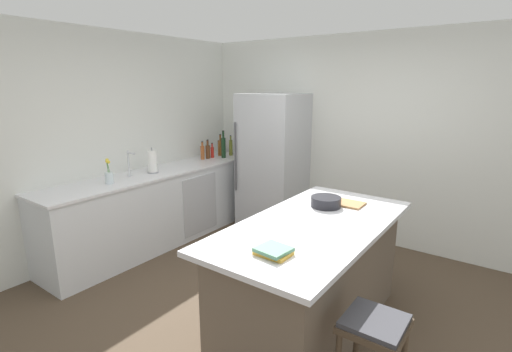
{
  "coord_description": "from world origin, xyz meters",
  "views": [
    {
      "loc": [
        1.56,
        -2.37,
        1.99
      ],
      "look_at": [
        -0.78,
        0.86,
        1.0
      ],
      "focal_mm": 26.14,
      "sensor_mm": 36.0,
      "label": 1
    }
  ],
  "objects_px": {
    "kitchen_island": "(312,275)",
    "bar_stool": "(373,336)",
    "olive_oil_bottle": "(231,147)",
    "wine_bottle": "(223,147)",
    "mixing_bowl": "(326,202)",
    "sink_faucet": "(129,163)",
    "cookbook_stack": "(273,251)",
    "syrup_bottle": "(208,151)",
    "vinegar_bottle": "(203,152)",
    "cutting_board": "(347,203)",
    "soda_bottle": "(235,146)",
    "refrigerator": "(273,162)",
    "whiskey_bottle": "(220,147)",
    "flower_vase": "(109,176)",
    "hot_sauce_bottle": "(212,152)",
    "paper_towel_roll": "(152,162)"
  },
  "relations": [
    {
      "from": "whiskey_bottle",
      "to": "olive_oil_bottle",
      "type": "bearing_deg",
      "value": 39.1
    },
    {
      "from": "vinegar_bottle",
      "to": "mixing_bowl",
      "type": "xyz_separation_m",
      "value": [
        2.36,
        -0.89,
        -0.07
      ]
    },
    {
      "from": "paper_towel_roll",
      "to": "vinegar_bottle",
      "type": "distance_m",
      "value": 0.96
    },
    {
      "from": "soda_bottle",
      "to": "hot_sauce_bottle",
      "type": "bearing_deg",
      "value": -109.3
    },
    {
      "from": "bar_stool",
      "to": "flower_vase",
      "type": "height_order",
      "value": "flower_vase"
    },
    {
      "from": "wine_bottle",
      "to": "olive_oil_bottle",
      "type": "bearing_deg",
      "value": 98.69
    },
    {
      "from": "olive_oil_bottle",
      "to": "paper_towel_roll",
      "type": "bearing_deg",
      "value": -91.6
    },
    {
      "from": "vinegar_bottle",
      "to": "cutting_board",
      "type": "relative_size",
      "value": 0.9
    },
    {
      "from": "hot_sauce_bottle",
      "to": "syrup_bottle",
      "type": "xyz_separation_m",
      "value": [
        -0.01,
        -0.08,
        0.02
      ]
    },
    {
      "from": "kitchen_island",
      "to": "mixing_bowl",
      "type": "height_order",
      "value": "mixing_bowl"
    },
    {
      "from": "wine_bottle",
      "to": "mixing_bowl",
      "type": "xyz_separation_m",
      "value": [
        2.2,
        -1.16,
        -0.12
      ]
    },
    {
      "from": "olive_oil_bottle",
      "to": "cookbook_stack",
      "type": "relative_size",
      "value": 1.37
    },
    {
      "from": "refrigerator",
      "to": "cookbook_stack",
      "type": "height_order",
      "value": "refrigerator"
    },
    {
      "from": "whiskey_bottle",
      "to": "vinegar_bottle",
      "type": "distance_m",
      "value": 0.38
    },
    {
      "from": "olive_oil_bottle",
      "to": "soda_bottle",
      "type": "bearing_deg",
      "value": 73.74
    },
    {
      "from": "sink_faucet",
      "to": "wine_bottle",
      "type": "distance_m",
      "value": 1.51
    },
    {
      "from": "sink_faucet",
      "to": "syrup_bottle",
      "type": "height_order",
      "value": "sink_faucet"
    },
    {
      "from": "cutting_board",
      "to": "flower_vase",
      "type": "bearing_deg",
      "value": -160.17
    },
    {
      "from": "flower_vase",
      "to": "soda_bottle",
      "type": "bearing_deg",
      "value": 89.0
    },
    {
      "from": "soda_bottle",
      "to": "mixing_bowl",
      "type": "bearing_deg",
      "value": -33.27
    },
    {
      "from": "wine_bottle",
      "to": "refrigerator",
      "type": "bearing_deg",
      "value": 10.38
    },
    {
      "from": "paper_towel_roll",
      "to": "sink_faucet",
      "type": "bearing_deg",
      "value": -105.12
    },
    {
      "from": "vinegar_bottle",
      "to": "bar_stool",
      "type": "bearing_deg",
      "value": -30.43
    },
    {
      "from": "olive_oil_bottle",
      "to": "vinegar_bottle",
      "type": "height_order",
      "value": "olive_oil_bottle"
    },
    {
      "from": "syrup_bottle",
      "to": "sink_faucet",
      "type": "bearing_deg",
      "value": -89.78
    },
    {
      "from": "bar_stool",
      "to": "olive_oil_bottle",
      "type": "bearing_deg",
      "value": 142.37
    },
    {
      "from": "whiskey_bottle",
      "to": "vinegar_bottle",
      "type": "height_order",
      "value": "whiskey_bottle"
    },
    {
      "from": "vinegar_bottle",
      "to": "cookbook_stack",
      "type": "xyz_separation_m",
      "value": [
        2.51,
        -1.97,
        -0.09
      ]
    },
    {
      "from": "mixing_bowl",
      "to": "wine_bottle",
      "type": "bearing_deg",
      "value": 152.15
    },
    {
      "from": "whiskey_bottle",
      "to": "cutting_board",
      "type": "xyz_separation_m",
      "value": [
        2.48,
        -1.1,
        -0.12
      ]
    },
    {
      "from": "bar_stool",
      "to": "paper_towel_roll",
      "type": "bearing_deg",
      "value": 163.78
    },
    {
      "from": "sink_faucet",
      "to": "cookbook_stack",
      "type": "distance_m",
      "value": 2.61
    },
    {
      "from": "whiskey_bottle",
      "to": "syrup_bottle",
      "type": "height_order",
      "value": "whiskey_bottle"
    },
    {
      "from": "refrigerator",
      "to": "vinegar_bottle",
      "type": "bearing_deg",
      "value": -155.8
    },
    {
      "from": "kitchen_island",
      "to": "cutting_board",
      "type": "xyz_separation_m",
      "value": [
        0.03,
        0.59,
        0.47
      ]
    },
    {
      "from": "bar_stool",
      "to": "wine_bottle",
      "type": "bearing_deg",
      "value": 144.59
    },
    {
      "from": "syrup_bottle",
      "to": "bar_stool",
      "type": "bearing_deg",
      "value": -31.84
    },
    {
      "from": "syrup_bottle",
      "to": "cookbook_stack",
      "type": "bearing_deg",
      "value": -39.56
    },
    {
      "from": "sink_faucet",
      "to": "hot_sauce_bottle",
      "type": "bearing_deg",
      "value": 89.77
    },
    {
      "from": "sink_faucet",
      "to": "refrigerator",
      "type": "bearing_deg",
      "value": 60.93
    },
    {
      "from": "soda_bottle",
      "to": "mixing_bowl",
      "type": "relative_size",
      "value": 1.25
    },
    {
      "from": "olive_oil_bottle",
      "to": "cookbook_stack",
      "type": "distance_m",
      "value": 3.42
    },
    {
      "from": "sink_faucet",
      "to": "vinegar_bottle",
      "type": "bearing_deg",
      "value": 90.59
    },
    {
      "from": "flower_vase",
      "to": "whiskey_bottle",
      "type": "height_order",
      "value": "whiskey_bottle"
    },
    {
      "from": "syrup_bottle",
      "to": "soda_bottle",
      "type": "bearing_deg",
      "value": 72.76
    },
    {
      "from": "sink_faucet",
      "to": "paper_towel_roll",
      "type": "xyz_separation_m",
      "value": [
        0.07,
        0.27,
        -0.02
      ]
    },
    {
      "from": "soda_bottle",
      "to": "mixing_bowl",
      "type": "distance_m",
      "value": 2.64
    },
    {
      "from": "bar_stool",
      "to": "refrigerator",
      "type": "bearing_deg",
      "value": 134.38
    },
    {
      "from": "kitchen_island",
      "to": "bar_stool",
      "type": "bearing_deg",
      "value": -38.35
    },
    {
      "from": "soda_bottle",
      "to": "syrup_bottle",
      "type": "distance_m",
      "value": 0.48
    }
  ]
}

